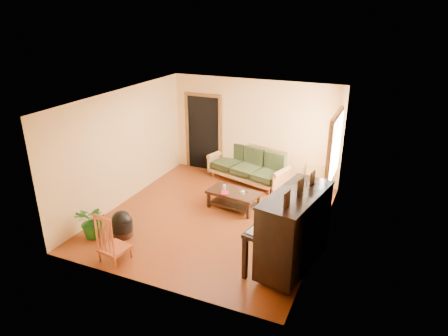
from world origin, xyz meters
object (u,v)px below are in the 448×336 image
at_px(ceramic_crock, 324,188).
at_px(potted_plant, 93,222).
at_px(red_chair, 113,237).
at_px(piano, 294,232).
at_px(coffee_table, 234,200).
at_px(armchair, 297,210).
at_px(sofa, 247,165).
at_px(footstool, 122,227).

xyz_separation_m(ceramic_crock, potted_plant, (-3.78, -3.90, 0.23)).
bearing_deg(red_chair, piano, 27.62).
xyz_separation_m(coffee_table, potted_plant, (-2.06, -2.23, 0.14)).
bearing_deg(red_chair, armchair, 49.56).
bearing_deg(red_chair, potted_plant, 160.20).
xyz_separation_m(sofa, red_chair, (-0.95, -4.24, 0.03)).
relative_size(sofa, armchair, 2.41).
relative_size(red_chair, potted_plant, 1.39).
height_order(piano, red_chair, piano).
relative_size(footstool, ceramic_crock, 1.90).
bearing_deg(piano, ceramic_crock, 101.34).
bearing_deg(red_chair, ceramic_crock, 64.95).
xyz_separation_m(sofa, potted_plant, (-1.81, -3.77, -0.11)).
bearing_deg(footstool, potted_plant, -151.91).
bearing_deg(sofa, footstool, -94.85).
bearing_deg(potted_plant, ceramic_crock, 45.93).
distance_m(ceramic_crock, potted_plant, 5.44).
relative_size(sofa, coffee_table, 1.87).
xyz_separation_m(armchair, ceramic_crock, (0.21, 2.02, -0.33)).
relative_size(piano, ceramic_crock, 7.23).
xyz_separation_m(sofa, footstool, (-1.33, -3.52, -0.25)).
bearing_deg(ceramic_crock, footstool, -132.12).
xyz_separation_m(red_chair, potted_plant, (-0.87, 0.47, -0.14)).
height_order(coffee_table, red_chair, red_chair).
distance_m(sofa, footstool, 3.77).
bearing_deg(sofa, potted_plant, -99.75).
bearing_deg(ceramic_crock, sofa, -176.25).
distance_m(footstool, ceramic_crock, 4.92).
relative_size(armchair, footstool, 2.07).
xyz_separation_m(red_chair, ceramic_crock, (2.91, 4.37, -0.37)).
bearing_deg(piano, footstool, -164.54).
bearing_deg(sofa, piano, -42.00).
height_order(coffee_table, potted_plant, potted_plant).
xyz_separation_m(sofa, coffee_table, (0.24, -1.54, -0.25)).
relative_size(sofa, red_chair, 2.21).
bearing_deg(ceramic_crock, red_chair, -123.65).
bearing_deg(armchair, sofa, 142.10).
xyz_separation_m(footstool, ceramic_crock, (3.30, 3.65, -0.09)).
bearing_deg(footstool, red_chair, -61.89).
bearing_deg(ceramic_crock, potted_plant, -134.07).
bearing_deg(piano, coffee_table, 146.98).
distance_m(sofa, piano, 3.81).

